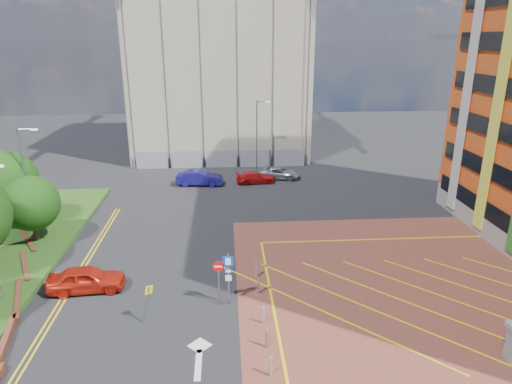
{
  "coord_description": "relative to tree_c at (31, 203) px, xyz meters",
  "views": [
    {
      "loc": [
        0.48,
        -21.68,
        14.52
      ],
      "look_at": [
        2.19,
        3.05,
        6.05
      ],
      "focal_mm": 32.0,
      "sensor_mm": 36.0,
      "label": 1
    }
  ],
  "objects": [
    {
      "name": "sign_cluster",
      "position": [
        13.8,
        -9.02,
        -1.24
      ],
      "size": [
        1.17,
        0.12,
        3.2
      ],
      "color": "#9EA0A8",
      "rests_on": "ground"
    },
    {
      "name": "tree_d",
      "position": [
        -3.0,
        3.0,
        0.68
      ],
      "size": [
        5.0,
        5.0,
        6.08
      ],
      "color": "#3D2B1C",
      "rests_on": "grass_bed"
    },
    {
      "name": "bollard_row",
      "position": [
        15.8,
        -11.67,
        -2.72
      ],
      "size": [
        0.14,
        11.14,
        0.9
      ],
      "color": "#9EA0A8",
      "rests_on": "forecourt"
    },
    {
      "name": "lamp_left_far",
      "position": [
        -0.92,
        2.0,
        1.47
      ],
      "size": [
        1.53,
        0.16,
        8.0
      ],
      "color": "#9EA0A8",
      "rests_on": "grass_bed"
    },
    {
      "name": "car_blue_back",
      "position": [
        11.29,
        13.38,
        -2.42
      ],
      "size": [
        4.84,
        2.04,
        1.55
      ],
      "primitive_type": "imported",
      "rotation": [
        0.0,
        0.0,
        1.48
      ],
      "color": "navy",
      "rests_on": "ground"
    },
    {
      "name": "construction_fence",
      "position": [
        14.5,
        20.0,
        -2.19
      ],
      "size": [
        21.6,
        0.06,
        2.0
      ],
      "primitive_type": "cube",
      "color": "gray",
      "rests_on": "ground"
    },
    {
      "name": "car_silver_back",
      "position": [
        19.76,
        15.16,
        -2.59
      ],
      "size": [
        4.73,
        3.01,
        1.21
      ],
      "primitive_type": "imported",
      "rotation": [
        0.0,
        0.0,
        1.33
      ],
      "color": "#A1A2A8",
      "rests_on": "ground"
    },
    {
      "name": "warning_sign",
      "position": [
        9.7,
        -10.49,
        -1.76
      ],
      "size": [
        0.72,
        0.41,
        2.25
      ],
      "color": "#9EA0A8",
      "rests_on": "ground"
    },
    {
      "name": "lamp_back",
      "position": [
        17.58,
        18.0,
        1.17
      ],
      "size": [
        1.53,
        0.16,
        8.0
      ],
      "color": "#9EA0A8",
      "rests_on": "ground"
    },
    {
      "name": "tree_c",
      "position": [
        0.0,
        0.0,
        0.0
      ],
      "size": [
        4.0,
        4.0,
        4.9
      ],
      "color": "#3D2B1C",
      "rests_on": "grass_bed"
    },
    {
      "name": "car_red_left",
      "position": [
        5.51,
        -6.91,
        -2.43
      ],
      "size": [
        4.64,
        2.21,
        1.53
      ],
      "primitive_type": "imported",
      "rotation": [
        0.0,
        0.0,
        1.66
      ],
      "color": "red",
      "rests_on": "ground"
    },
    {
      "name": "forecourt",
      "position": [
        27.5,
        -10.0,
        -3.18
      ],
      "size": [
        26.0,
        26.0,
        0.02
      ],
      "primitive_type": "cube",
      "color": "brown",
      "rests_on": "ground"
    },
    {
      "name": "construction_building",
      "position": [
        13.5,
        30.0,
        7.81
      ],
      "size": [
        21.2,
        19.2,
        22.0
      ],
      "primitive_type": "cube",
      "color": "#A9A08A",
      "rests_on": "ground"
    },
    {
      "name": "car_red_back",
      "position": [
        17.07,
        13.7,
        -2.61
      ],
      "size": [
        4.19,
        2.04,
        1.17
      ],
      "primitive_type": "imported",
      "rotation": [
        0.0,
        0.0,
        1.67
      ],
      "color": "#B5100F",
      "rests_on": "ground"
    },
    {
      "name": "ground",
      "position": [
        13.5,
        -10.0,
        -3.19
      ],
      "size": [
        140.0,
        140.0,
        0.0
      ],
      "primitive_type": "plane",
      "color": "black",
      "rests_on": "ground"
    },
    {
      "name": "retaining_wall",
      "position": [
        1.7,
        -8.0,
        -2.99
      ],
      "size": [
        6.06,
        20.33,
        0.4
      ],
      "color": "brown",
      "rests_on": "ground"
    }
  ]
}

